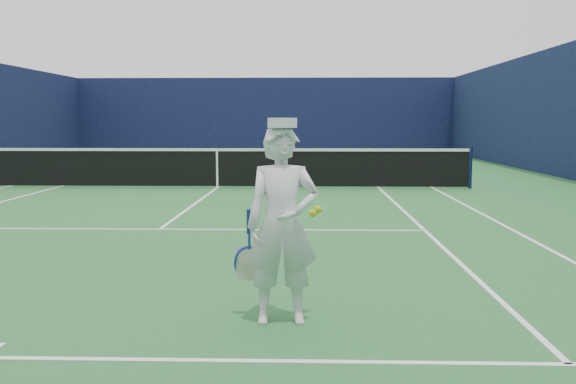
# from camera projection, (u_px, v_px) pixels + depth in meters

# --- Properties ---
(ground) EXTENTS (80.00, 80.00, 0.00)m
(ground) POSITION_uv_depth(u_px,v_px,m) (217.00, 188.00, 16.35)
(ground) COLOR #25622D
(ground) RESTS_ON ground
(court_markings) EXTENTS (11.03, 23.83, 0.01)m
(court_markings) POSITION_uv_depth(u_px,v_px,m) (217.00, 188.00, 16.35)
(court_markings) COLOR white
(court_markings) RESTS_ON ground
(windscreen_fence) EXTENTS (20.12, 36.12, 4.00)m
(windscreen_fence) POSITION_uv_depth(u_px,v_px,m) (216.00, 109.00, 16.14)
(windscreen_fence) COLOR #0E1135
(windscreen_fence) RESTS_ON ground
(tennis_net) EXTENTS (12.88, 0.09, 1.07)m
(tennis_net) POSITION_uv_depth(u_px,v_px,m) (217.00, 166.00, 16.29)
(tennis_net) COLOR #141E4C
(tennis_net) RESTS_ON ground
(tennis_player) EXTENTS (0.77, 0.46, 1.70)m
(tennis_player) POSITION_uv_depth(u_px,v_px,m) (282.00, 224.00, 5.30)
(tennis_player) COLOR white
(tennis_player) RESTS_ON ground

